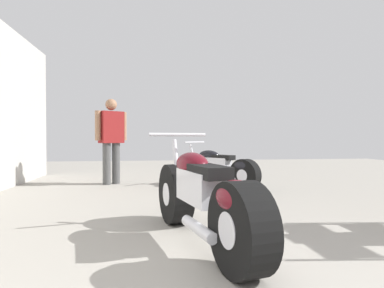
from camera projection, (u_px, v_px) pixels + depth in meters
The scene contains 4 objects.
ground_plane at pixel (208, 204), 4.53m from camera, with size 17.67×17.67×0.00m, color #9E998E.
motorcycle_maroon_cruiser at pixel (202, 198), 2.79m from camera, with size 0.78×2.08×0.98m.
motorcycle_black_naked at pixel (218, 168), 6.00m from camera, with size 1.28×1.54×0.85m.
mechanic_in_blue at pixel (111, 136), 6.47m from camera, with size 0.62×0.47×1.70m.
Camera 1 is at (-0.83, -0.76, 0.92)m, focal length 30.36 mm.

